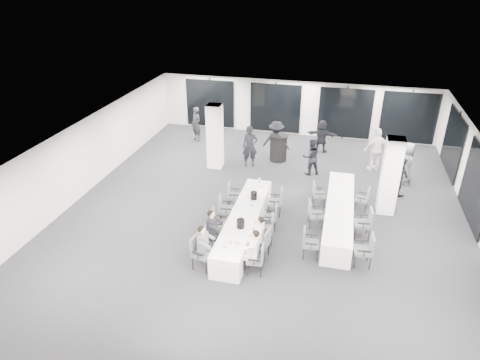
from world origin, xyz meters
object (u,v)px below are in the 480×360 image
object	(u,v)px
chair_main_right_second	(263,242)
standing_guest_b	(311,155)
chair_main_left_mid	(216,221)
banquet_table_main	(244,224)
standing_guest_c	(276,139)
chair_side_left_mid	(314,212)
chair_main_left_near	(200,250)
chair_main_left_fourth	(224,207)
banquet_table_side	(339,214)
chair_side_left_near	(308,241)
standing_guest_f	(322,134)
cocktail_table	(278,148)
chair_main_right_fourth	(272,216)
standing_guest_h	(400,173)
chair_main_left_far	(232,194)
chair_main_right_far	(277,200)
chair_side_right_near	(366,248)
standing_guest_d	(377,147)
chair_main_right_near	(258,257)
ice_bucket_far	(254,195)
chair_main_left_second	(209,237)
chair_side_left_far	(317,193)
chair_side_right_mid	(365,221)
ice_bucket_near	(241,224)
chair_main_right_mid	(268,227)
chair_side_right_far	(364,198)

from	to	relation	value
chair_main_right_second	standing_guest_b	xyz separation A→B (m)	(0.82, 6.20, 0.30)
chair_main_left_mid	banquet_table_main	bearing A→B (deg)	111.26
banquet_table_main	standing_guest_c	distance (m)	6.10
chair_side_left_mid	chair_main_left_near	bearing A→B (deg)	-57.25
chair_main_left_fourth	standing_guest_b	bearing A→B (deg)	140.89
banquet_table_side	standing_guest_c	xyz separation A→B (m)	(-2.97, 4.70, 0.67)
chair_main_left_fourth	chair_side_left_near	bearing A→B (deg)	56.60
standing_guest_b	standing_guest_f	distance (m)	2.57
cocktail_table	chair_main_right_fourth	xyz separation A→B (m)	(0.70, -5.64, -0.09)
banquet_table_side	chair_main_right_fourth	bearing A→B (deg)	-158.06
standing_guest_h	chair_main_left_far	bearing A→B (deg)	80.98
chair_main_left_far	chair_main_right_far	xyz separation A→B (m)	(1.67, -0.17, 0.04)
chair_main_left_mid	chair_side_right_near	xyz separation A→B (m)	(4.66, -0.40, 0.03)
standing_guest_d	chair_main_right_near	bearing A→B (deg)	40.22
chair_main_left_far	chair_main_right_fourth	distance (m)	2.01
chair_side_right_near	ice_bucket_far	world-z (taller)	chair_side_right_near
chair_main_right_second	ice_bucket_far	bearing A→B (deg)	26.75
cocktail_table	standing_guest_d	world-z (taller)	standing_guest_d
chair_main_right_near	standing_guest_h	distance (m)	7.38
chair_main_right_second	chair_side_left_near	bearing A→B (deg)	-64.10
chair_main_left_second	chair_main_right_far	distance (m)	3.10
banquet_table_side	chair_main_left_second	world-z (taller)	chair_main_left_second
chair_side_left_far	standing_guest_f	size ratio (longest dim) A/B	0.52
chair_main_right_far	chair_side_left_near	world-z (taller)	chair_main_right_far
chair_side_right_mid	standing_guest_b	xyz separation A→B (m)	(-2.16, 4.30, 0.30)
chair_side_left_mid	ice_bucket_near	size ratio (longest dim) A/B	3.47
chair_main_left_near	standing_guest_h	xyz separation A→B (m)	(5.96, 6.13, 0.26)
standing_guest_h	chair_main_left_near	bearing A→B (deg)	104.06
banquet_table_main	standing_guest_h	world-z (taller)	standing_guest_h
chair_main_left_near	standing_guest_b	distance (m)	7.48
chair_main_right_second	chair_main_right_mid	xyz separation A→B (m)	(-0.00, 0.84, -0.02)
chair_main_left_fourth	ice_bucket_near	bearing A→B (deg)	23.77
banquet_table_main	chair_side_right_far	xyz separation A→B (m)	(3.81, 2.48, 0.14)
standing_guest_d	chair_main_right_second	bearing A→B (deg)	38.24
cocktail_table	chair_main_left_second	distance (m)	7.35
banquet_table_side	chair_main_left_fourth	size ratio (longest dim) A/B	5.04
chair_side_left_far	chair_main_left_mid	bearing A→B (deg)	-57.67
chair_side_left_near	banquet_table_main	bearing A→B (deg)	-112.92
chair_main_right_near	chair_side_right_mid	xyz separation A→B (m)	(2.99, 2.60, 0.05)
chair_main_left_fourth	standing_guest_c	xyz separation A→B (m)	(0.85, 5.50, 0.48)
chair_main_right_near	ice_bucket_far	bearing A→B (deg)	8.65
chair_main_right_second	standing_guest_c	xyz separation A→B (m)	(-0.82, 7.22, 0.46)
chair_main_right_far	standing_guest_b	distance (m)	3.69
chair_main_left_fourth	chair_main_right_far	size ratio (longest dim) A/B	1.00
chair_main_left_near	chair_main_right_second	xyz separation A→B (m)	(1.68, 0.85, -0.01)
chair_main_right_near	chair_side_left_far	distance (m)	4.51
chair_main_left_second	chair_side_left_far	size ratio (longest dim) A/B	0.95
chair_main_right_far	standing_guest_d	size ratio (longest dim) A/B	0.46
chair_main_left_near	chair_main_right_second	world-z (taller)	chair_main_left_near
chair_main_left_mid	chair_main_right_second	world-z (taller)	chair_main_right_second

